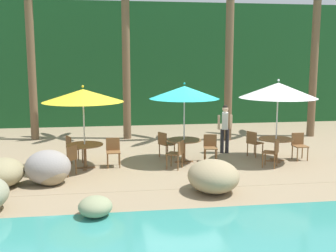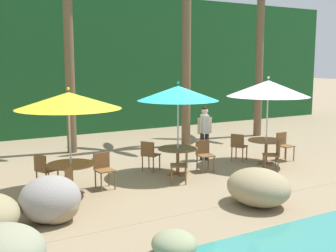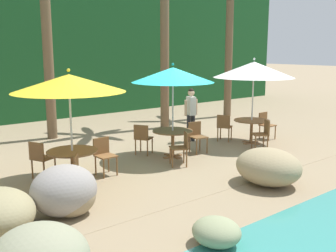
# 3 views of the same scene
# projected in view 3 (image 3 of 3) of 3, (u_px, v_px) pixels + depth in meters

# --- Properties ---
(ground_plane) EXTENTS (120.00, 120.00, 0.00)m
(ground_plane) POSITION_uv_depth(u_px,v_px,m) (175.00, 158.00, 10.84)
(ground_plane) COLOR #937F60
(terrace_deck) EXTENTS (18.00, 5.20, 0.01)m
(terrace_deck) POSITION_uv_depth(u_px,v_px,m) (175.00, 158.00, 10.84)
(terrace_deck) COLOR #937F60
(terrace_deck) RESTS_ON ground
(foliage_backdrop) EXTENTS (28.00, 2.40, 6.00)m
(foliage_backdrop) POSITION_uv_depth(u_px,v_px,m) (40.00, 47.00, 17.15)
(foliage_backdrop) COLOR #194C23
(foliage_backdrop) RESTS_ON ground
(rock_seawall) EXTENTS (16.60, 3.68, 0.91)m
(rock_seawall) POSITION_uv_depth(u_px,v_px,m) (143.00, 205.00, 6.63)
(rock_seawall) COLOR #969F7C
(rock_seawall) RESTS_ON ground
(umbrella_yellow) EXTENTS (2.39, 2.39, 2.51)m
(umbrella_yellow) POSITION_uv_depth(u_px,v_px,m) (69.00, 83.00, 8.42)
(umbrella_yellow) COLOR silver
(umbrella_yellow) RESTS_ON ground
(dining_table_yellow) EXTENTS (1.10, 1.10, 0.74)m
(dining_table_yellow) POSITION_uv_depth(u_px,v_px,m) (72.00, 156.00, 8.72)
(dining_table_yellow) COLOR brown
(dining_table_yellow) RESTS_ON ground
(chair_yellow_seaward) EXTENTS (0.43, 0.44, 0.87)m
(chair_yellow_seaward) POSITION_uv_depth(u_px,v_px,m) (104.00, 153.00, 9.35)
(chair_yellow_seaward) COLOR brown
(chair_yellow_seaward) RESTS_ON ground
(chair_yellow_inland) EXTENTS (0.56, 0.56, 0.87)m
(chair_yellow_inland) POSITION_uv_depth(u_px,v_px,m) (40.00, 157.00, 9.03)
(chair_yellow_inland) COLOR brown
(chair_yellow_inland) RESTS_ON ground
(chair_yellow_left) EXTENTS (0.59, 0.59, 0.87)m
(chair_yellow_left) POSITION_uv_depth(u_px,v_px,m) (71.00, 172.00, 7.91)
(chair_yellow_left) COLOR brown
(chair_yellow_left) RESTS_ON ground
(umbrella_teal) EXTENTS (2.20, 2.20, 2.55)m
(umbrella_teal) POSITION_uv_depth(u_px,v_px,m) (173.00, 75.00, 10.55)
(umbrella_teal) COLOR silver
(umbrella_teal) RESTS_ON ground
(dining_table_teal) EXTENTS (1.10, 1.10, 0.74)m
(dining_table_teal) POSITION_uv_depth(u_px,v_px,m) (173.00, 135.00, 10.85)
(dining_table_teal) COLOR brown
(dining_table_teal) RESTS_ON ground
(chair_teal_seaward) EXTENTS (0.48, 0.48, 0.87)m
(chair_teal_seaward) POSITION_uv_depth(u_px,v_px,m) (197.00, 135.00, 11.37)
(chair_teal_seaward) COLOR brown
(chair_teal_seaward) RESTS_ON ground
(chair_teal_inland) EXTENTS (0.58, 0.58, 0.87)m
(chair_teal_inland) POSITION_uv_depth(u_px,v_px,m) (143.00, 137.00, 11.07)
(chair_teal_inland) COLOR brown
(chair_teal_inland) RESTS_ON ground
(chair_teal_left) EXTENTS (0.58, 0.58, 0.87)m
(chair_teal_left) POSITION_uv_depth(u_px,v_px,m) (182.00, 146.00, 10.06)
(chair_teal_left) COLOR brown
(chair_teal_left) RESTS_ON ground
(umbrella_white) EXTENTS (2.45, 2.45, 2.64)m
(umbrella_white) POSITION_uv_depth(u_px,v_px,m) (254.00, 70.00, 12.14)
(umbrella_white) COLOR silver
(umbrella_white) RESTS_ON ground
(dining_table_white) EXTENTS (1.10, 1.10, 0.74)m
(dining_table_white) POSITION_uv_depth(u_px,v_px,m) (252.00, 124.00, 12.46)
(dining_table_white) COLOR brown
(dining_table_white) RESTS_ON ground
(chair_white_seaward) EXTENTS (0.43, 0.44, 0.87)m
(chair_white_seaward) POSITION_uv_depth(u_px,v_px,m) (265.00, 123.00, 13.09)
(chair_white_seaward) COLOR brown
(chair_white_seaward) RESTS_ON ground
(chair_white_inland) EXTENTS (0.58, 0.58, 0.87)m
(chair_white_inland) POSITION_uv_depth(u_px,v_px,m) (224.00, 126.00, 12.70)
(chair_white_inland) COLOR brown
(chair_white_inland) RESTS_ON ground
(chair_white_left) EXTENTS (0.59, 0.59, 0.87)m
(chair_white_left) POSITION_uv_depth(u_px,v_px,m) (263.00, 133.00, 11.65)
(chair_white_left) COLOR brown
(chair_white_left) RESTS_ON ground
(palm_tree_third) EXTENTS (3.28, 3.07, 6.85)m
(palm_tree_third) POSITION_uv_depth(u_px,v_px,m) (164.00, 2.00, 14.21)
(palm_tree_third) COLOR brown
(palm_tree_third) RESTS_ON ground
(palm_tree_fourth) EXTENTS (2.94, 3.04, 6.76)m
(palm_tree_fourth) POSITION_uv_depth(u_px,v_px,m) (230.00, 14.00, 16.85)
(palm_tree_fourth) COLOR brown
(palm_tree_fourth) RESTS_ON ground
(waiter_in_white) EXTENTS (0.52, 0.39, 1.70)m
(waiter_in_white) POSITION_uv_depth(u_px,v_px,m) (191.00, 111.00, 12.63)
(waiter_in_white) COLOR #232328
(waiter_in_white) RESTS_ON ground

